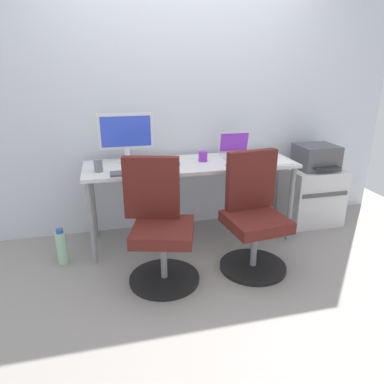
% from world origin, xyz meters
% --- Properties ---
extents(ground_plane, '(5.28, 5.28, 0.00)m').
position_xyz_m(ground_plane, '(0.00, 0.00, 0.00)').
color(ground_plane, gray).
extents(back_wall, '(4.40, 0.04, 2.60)m').
position_xyz_m(back_wall, '(0.00, 0.38, 1.30)').
color(back_wall, silver).
rests_on(back_wall, ground).
extents(desk, '(1.87, 0.61, 0.75)m').
position_xyz_m(desk, '(0.00, 0.00, 0.68)').
color(desk, silver).
rests_on(desk, ground).
extents(office_chair_left, '(0.54, 0.54, 0.94)m').
position_xyz_m(office_chair_left, '(-0.38, -0.59, 0.42)').
color(office_chair_left, black).
rests_on(office_chair_left, ground).
extents(office_chair_right, '(0.54, 0.54, 0.94)m').
position_xyz_m(office_chair_right, '(0.37, -0.59, 0.42)').
color(office_chair_right, black).
rests_on(office_chair_right, ground).
extents(side_cabinet, '(0.54, 0.46, 0.58)m').
position_xyz_m(side_cabinet, '(1.32, 0.08, 0.29)').
color(side_cabinet, silver).
rests_on(side_cabinet, ground).
extents(printer, '(0.38, 0.40, 0.24)m').
position_xyz_m(printer, '(1.32, 0.08, 0.70)').
color(printer, '#515156').
rests_on(printer, side_cabinet).
extents(water_bottle_on_floor, '(0.09, 0.09, 0.31)m').
position_xyz_m(water_bottle_on_floor, '(-1.15, -0.19, 0.15)').
color(water_bottle_on_floor, '#A5D8B2').
rests_on(water_bottle_on_floor, ground).
extents(desktop_monitor, '(0.48, 0.18, 0.43)m').
position_xyz_m(desktop_monitor, '(-0.54, 0.16, 1.00)').
color(desktop_monitor, silver).
rests_on(desktop_monitor, desk).
extents(open_laptop, '(0.31, 0.27, 0.22)m').
position_xyz_m(open_laptop, '(0.48, 0.13, 0.80)').
color(open_laptop, silver).
rests_on(open_laptop, desk).
extents(keyboard_by_monitor, '(0.34, 0.12, 0.02)m').
position_xyz_m(keyboard_by_monitor, '(-0.54, -0.22, 0.76)').
color(keyboard_by_monitor, '#515156').
rests_on(keyboard_by_monitor, desk).
extents(keyboard_by_laptop, '(0.34, 0.12, 0.02)m').
position_xyz_m(keyboard_by_laptop, '(0.44, -0.22, 0.76)').
color(keyboard_by_laptop, '#B7B7B7').
rests_on(keyboard_by_laptop, desk).
extents(mouse_by_monitor, '(0.06, 0.10, 0.03)m').
position_xyz_m(mouse_by_monitor, '(-0.14, -0.04, 0.76)').
color(mouse_by_monitor, '#2D2D2D').
rests_on(mouse_by_monitor, desk).
extents(mouse_by_laptop, '(0.06, 0.10, 0.03)m').
position_xyz_m(mouse_by_laptop, '(-0.27, -0.23, 0.76)').
color(mouse_by_laptop, '#B7B7B7').
rests_on(mouse_by_laptop, desk).
extents(coffee_mug, '(0.08, 0.08, 0.09)m').
position_xyz_m(coffee_mug, '(0.12, 0.03, 0.79)').
color(coffee_mug, purple).
rests_on(coffee_mug, desk).
extents(pen_cup, '(0.07, 0.07, 0.10)m').
position_xyz_m(pen_cup, '(-0.80, -0.10, 0.80)').
color(pen_cup, slate).
rests_on(pen_cup, desk).
extents(paper_pile, '(0.21, 0.30, 0.01)m').
position_xyz_m(paper_pile, '(0.77, -0.13, 0.75)').
color(paper_pile, white).
rests_on(paper_pile, desk).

